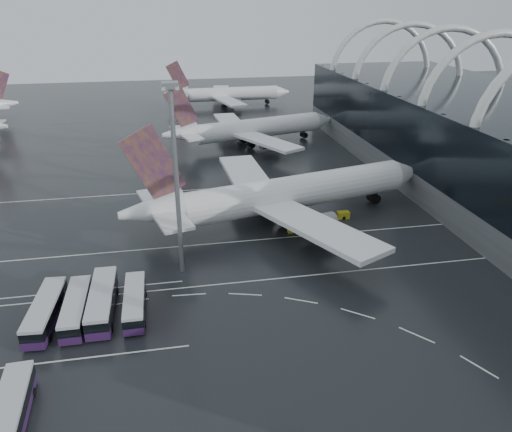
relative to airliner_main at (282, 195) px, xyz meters
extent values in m
plane|color=black|center=(-10.58, -19.37, -5.51)|extent=(420.00, 420.00, 0.00)
torus|color=silver|center=(47.42, 8.63, 12.49)|extent=(33.80, 1.80, 33.80)
torus|color=silver|center=(47.42, 27.63, 12.49)|extent=(33.80, 1.80, 33.80)
torus|color=silver|center=(47.42, 46.63, 12.49)|extent=(33.80, 1.80, 33.80)
torus|color=silver|center=(47.42, 65.63, 12.49)|extent=(33.80, 1.80, 33.80)
cube|color=white|center=(-10.58, -21.37, -5.50)|extent=(120.00, 0.25, 0.01)
cube|color=white|center=(-10.58, -7.37, -5.50)|extent=(120.00, 0.25, 0.01)
cube|color=white|center=(-10.58, 20.63, -5.50)|extent=(120.00, 0.25, 0.01)
cube|color=white|center=(-34.58, -35.37, -5.50)|extent=(28.00, 0.25, 0.01)
cube|color=white|center=(-34.58, -19.37, -5.50)|extent=(28.00, 0.25, 0.01)
cylinder|color=white|center=(3.21, 0.81, 0.20)|extent=(46.91, 17.72, 6.49)
cone|color=white|center=(29.13, 7.34, 0.20)|extent=(8.10, 7.94, 6.49)
cone|color=white|center=(-24.88, -6.27, 1.32)|extent=(12.44, 9.03, 6.49)
cube|color=#401764|center=(-23.79, -6.00, 9.60)|extent=(10.62, 3.29, 13.76)
cube|color=white|center=(-22.71, -5.72, 1.32)|extent=(9.81, 20.77, 0.56)
cube|color=white|center=(2.29, -13.85, -0.47)|extent=(19.36, 28.57, 0.90)
cube|color=white|center=(-4.55, 13.28, -0.47)|extent=(8.88, 28.26, 0.90)
cylinder|color=slate|center=(4.59, -9.23, -2.48)|extent=(6.90, 5.19, 3.81)
cylinder|color=slate|center=(-0.34, 10.30, -2.48)|extent=(6.90, 5.19, 3.81)
cube|color=black|center=(-1.13, -0.28, -4.28)|extent=(14.77, 10.23, 2.46)
cylinder|color=white|center=(6.31, 56.19, -0.53)|extent=(39.47, 15.77, 5.66)
cone|color=white|center=(28.13, 62.10, -0.53)|extent=(7.13, 7.00, 5.66)
cone|color=white|center=(-17.39, 49.76, 0.45)|extent=(10.90, 8.02, 5.66)
cube|color=#401764|center=(-16.45, 50.01, 7.67)|extent=(9.23, 3.03, 12.00)
cube|color=white|center=(-15.51, 50.27, 0.45)|extent=(8.84, 18.11, 0.49)
cube|color=white|center=(5.74, 43.39, -1.11)|extent=(17.22, 24.83, 0.78)
cube|color=white|center=(-0.65, 66.94, -1.11)|extent=(8.17, 24.75, 0.78)
cylinder|color=slate|center=(7.67, 47.45, -2.87)|extent=(6.05, 4.61, 3.32)
cylinder|color=slate|center=(3.07, 64.41, -2.87)|extent=(6.05, 4.61, 3.32)
cube|color=black|center=(2.54, 55.16, -4.43)|extent=(12.94, 9.10, 2.15)
cylinder|color=white|center=(7.16, 115.39, -0.78)|extent=(36.16, 6.23, 5.38)
cone|color=white|center=(27.96, 115.89, -0.78)|extent=(5.69, 5.51, 5.38)
cone|color=white|center=(-15.49, 114.86, 0.15)|extent=(9.40, 5.60, 5.38)
cube|color=#401764|center=(-14.57, 114.88, 7.01)|extent=(8.94, 0.77, 11.40)
cube|color=white|center=(-13.64, 114.90, 0.15)|extent=(4.57, 16.78, 0.46)
cube|color=white|center=(3.73, 103.72, -1.33)|extent=(11.67, 24.05, 0.74)
cube|color=white|center=(3.18, 126.89, -1.33)|extent=(10.66, 23.98, 0.74)
cylinder|color=slate|center=(6.43, 107.03, -3.00)|extent=(5.17, 3.27, 3.15)
cylinder|color=slate|center=(6.03, 123.71, -3.00)|extent=(5.17, 3.27, 3.15)
cube|color=black|center=(3.45, 115.31, -4.49)|extent=(11.26, 6.20, 2.04)
cone|color=white|center=(-76.80, 105.54, 0.04)|extent=(10.45, 8.51, 5.28)
cube|color=#2D143F|center=(-39.21, -26.69, -4.60)|extent=(3.82, 13.32, 1.11)
cube|color=black|center=(-39.21, -26.69, -3.38)|extent=(3.86, 13.07, 1.32)
cube|color=silver|center=(-39.21, -26.69, -2.50)|extent=(3.82, 13.32, 0.46)
cylinder|color=black|center=(-38.09, -30.99, -5.00)|extent=(0.42, 1.03, 1.01)
cylinder|color=black|center=(-40.90, -30.80, -5.00)|extent=(0.42, 1.03, 1.01)
cylinder|color=black|center=(-37.52, -22.59, -5.00)|extent=(0.42, 1.03, 1.01)
cylinder|color=black|center=(-40.33, -22.40, -5.00)|extent=(0.42, 1.03, 1.01)
cube|color=#2D143F|center=(-35.25, -26.62, -4.63)|extent=(2.89, 12.71, 1.07)
cube|color=black|center=(-35.25, -26.62, -3.46)|extent=(2.95, 12.46, 1.27)
cube|color=silver|center=(-35.25, -26.62, -2.60)|extent=(2.89, 12.71, 0.44)
cylinder|color=black|center=(-33.91, -30.69, -5.02)|extent=(0.35, 0.98, 0.98)
cylinder|color=black|center=(-36.63, -30.68, -5.02)|extent=(0.35, 0.98, 0.98)
cylinder|color=black|center=(-33.88, -22.56, -5.02)|extent=(0.35, 0.98, 0.98)
cylinder|color=black|center=(-36.60, -22.55, -5.02)|extent=(0.35, 0.98, 0.98)
cube|color=#2D143F|center=(-31.88, -25.79, -4.54)|extent=(3.25, 14.00, 1.18)
cube|color=black|center=(-31.88, -25.79, -3.25)|extent=(3.31, 13.72, 1.40)
cube|color=silver|center=(-31.88, -25.79, -2.31)|extent=(3.25, 14.00, 0.48)
cylinder|color=black|center=(-30.43, -30.28, -4.97)|extent=(0.39, 1.08, 1.07)
cylinder|color=black|center=(-33.42, -30.25, -4.97)|extent=(0.39, 1.08, 1.07)
cylinder|color=black|center=(-30.34, -21.34, -4.97)|extent=(0.39, 1.08, 1.07)
cylinder|color=black|center=(-33.34, -21.31, -4.97)|extent=(0.39, 1.08, 1.07)
cube|color=#2D143F|center=(-27.46, -26.41, -4.67)|extent=(2.71, 12.14, 1.03)
cube|color=black|center=(-27.46, -26.41, -3.55)|extent=(2.76, 11.90, 1.21)
cube|color=silver|center=(-27.46, -26.41, -2.73)|extent=(2.71, 12.14, 0.42)
cylinder|color=black|center=(-26.16, -30.30, -5.04)|extent=(0.33, 0.93, 0.93)
cylinder|color=black|center=(-28.76, -30.30, -5.04)|extent=(0.33, 0.93, 0.93)
cylinder|color=black|center=(-26.16, -22.52, -5.04)|extent=(0.33, 0.93, 0.93)
cylinder|color=black|center=(-28.76, -22.52, -5.04)|extent=(0.33, 0.93, 0.93)
cube|color=#2D143F|center=(-39.23, -45.08, -4.62)|extent=(3.42, 12.93, 1.08)
cube|color=black|center=(-39.23, -45.08, -3.44)|extent=(3.47, 12.68, 1.28)
cube|color=silver|center=(-39.23, -45.08, -2.57)|extent=(3.42, 12.93, 0.44)
cylinder|color=black|center=(-38.04, -40.92, -5.01)|extent=(0.39, 1.00, 0.99)
cylinder|color=black|center=(-40.78, -41.04, -5.01)|extent=(0.39, 1.00, 0.99)
cylinder|color=gray|center=(-20.35, -16.09, 9.09)|extent=(0.73, 0.73, 29.18)
cube|color=gray|center=(-20.35, -16.09, 23.99)|extent=(2.29, 2.29, 0.83)
cube|color=silver|center=(-20.35, -16.09, 23.68)|extent=(2.08, 2.08, 0.42)
cube|color=#AFA417|center=(12.42, -0.85, -4.84)|extent=(2.45, 1.45, 1.34)
cube|color=slate|center=(9.91, 11.78, -4.98)|extent=(1.92, 1.13, 1.05)
cube|color=#AFA417|center=(1.02, -5.31, -4.91)|extent=(2.19, 1.29, 1.20)
camera|label=1|loc=(-21.75, -87.44, 35.13)|focal=35.00mm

